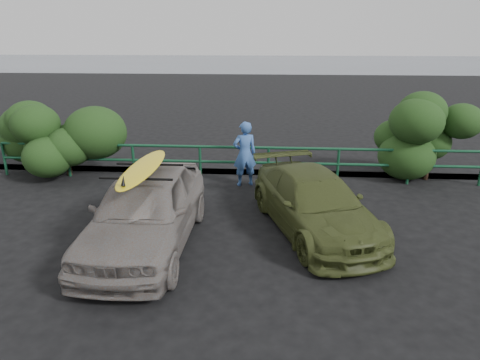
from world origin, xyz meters
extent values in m
plane|color=black|center=(0.00, 0.00, 0.00)|extent=(80.00, 80.00, 0.00)
plane|color=slate|center=(0.00, 60.00, 0.00)|extent=(200.00, 200.00, 0.00)
imported|color=slate|center=(-1.40, 0.78, 0.78)|extent=(1.89, 4.60, 1.56)
imported|color=#3F4920|center=(2.02, 1.75, 0.63)|extent=(3.08, 4.70, 1.27)
imported|color=#3861AA|center=(0.33, 4.60, 0.92)|extent=(0.77, 0.62, 1.83)
ellipsoid|color=gold|center=(-1.40, 0.78, 1.65)|extent=(0.58, 2.67, 0.08)
camera|label=1|loc=(1.02, -6.93, 4.10)|focal=32.00mm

